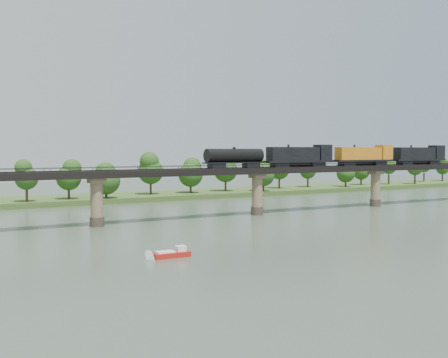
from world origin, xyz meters
TOP-DOWN VIEW (x-y plane):
  - ground at (0.00, 0.00)m, footprint 400.00×400.00m
  - far_bank at (0.00, 85.00)m, footprint 300.00×24.00m
  - bridge at (0.00, 30.00)m, footprint 236.00×30.00m
  - bridge_superstructure at (0.00, 30.00)m, footprint 220.00×4.90m
  - far_treeline at (-8.21, 80.52)m, footprint 289.06×17.54m
  - freight_train at (27.77, 30.00)m, footprint 82.28×3.21m
  - motorboat at (-41.25, -7.91)m, footprint 5.74×2.22m

SIDE VIEW (x-z plane):
  - ground at x=0.00m, z-range 0.00..0.00m
  - motorboat at x=-41.25m, z-range -0.25..1.34m
  - far_bank at x=0.00m, z-range 0.00..1.60m
  - bridge at x=0.00m, z-range -0.29..11.21m
  - far_treeline at x=-8.21m, z-range 2.03..15.63m
  - bridge_superstructure at x=0.00m, z-range 11.42..12.17m
  - freight_train at x=27.77m, z-range 11.37..17.04m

